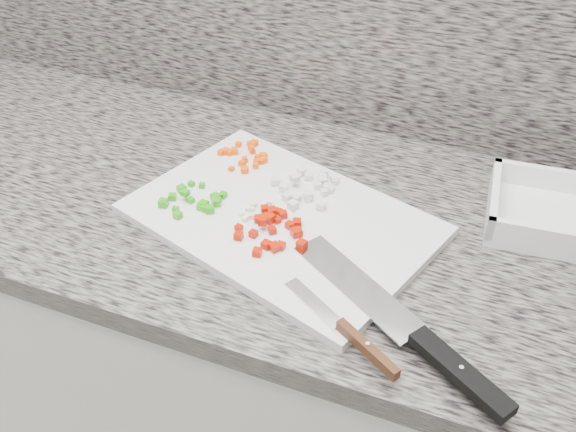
# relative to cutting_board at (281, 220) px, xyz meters

# --- Properties ---
(cabinet) EXTENTS (3.92, 0.62, 0.86)m
(cabinet) POSITION_rel_cutting_board_xyz_m (-0.08, 0.05, -0.48)
(cabinet) COLOR white
(cabinet) RESTS_ON ground
(countertop) EXTENTS (3.96, 0.64, 0.04)m
(countertop) POSITION_rel_cutting_board_xyz_m (-0.08, 0.05, -0.03)
(countertop) COLOR #656059
(countertop) RESTS_ON cabinet
(cutting_board) EXTENTS (0.55, 0.45, 0.02)m
(cutting_board) POSITION_rel_cutting_board_xyz_m (0.00, 0.00, 0.00)
(cutting_board) COLOR silver
(cutting_board) RESTS_ON countertop
(carrot_pile) EXTENTS (0.10, 0.10, 0.02)m
(carrot_pile) POSITION_rel_cutting_board_xyz_m (-0.12, 0.14, 0.01)
(carrot_pile) COLOR #F44A05
(carrot_pile) RESTS_ON cutting_board
(onion_pile) EXTENTS (0.11, 0.13, 0.02)m
(onion_pile) POSITION_rel_cutting_board_xyz_m (0.02, 0.08, 0.02)
(onion_pile) COLOR beige
(onion_pile) RESTS_ON cutting_board
(green_pepper_pile) EXTENTS (0.10, 0.10, 0.02)m
(green_pepper_pile) POSITION_rel_cutting_board_xyz_m (-0.15, -0.02, 0.01)
(green_pepper_pile) COLOR #27980D
(green_pepper_pile) RESTS_ON cutting_board
(red_pepper_pile) EXTENTS (0.12, 0.12, 0.02)m
(red_pepper_pile) POSITION_rel_cutting_board_xyz_m (0.01, -0.04, 0.02)
(red_pepper_pile) COLOR #AF1502
(red_pepper_pile) RESTS_ON cutting_board
(garlic_pile) EXTENTS (0.06, 0.06, 0.01)m
(garlic_pile) POSITION_rel_cutting_board_xyz_m (-0.04, -0.01, 0.01)
(garlic_pile) COLOR beige
(garlic_pile) RESTS_ON cutting_board
(chef_knife) EXTENTS (0.35, 0.24, 0.02)m
(chef_knife) POSITION_rel_cutting_board_xyz_m (0.27, -0.18, 0.01)
(chef_knife) COLOR silver
(chef_knife) RESTS_ON cutting_board
(paring_knife) EXTENTS (0.19, 0.13, 0.02)m
(paring_knife) POSITION_rel_cutting_board_xyz_m (0.19, -0.21, 0.01)
(paring_knife) COLOR silver
(paring_knife) RESTS_ON cutting_board
(tray) EXTENTS (0.27, 0.20, 0.05)m
(tray) POSITION_rel_cutting_board_xyz_m (0.44, 0.17, 0.01)
(tray) COLOR silver
(tray) RESTS_ON countertop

